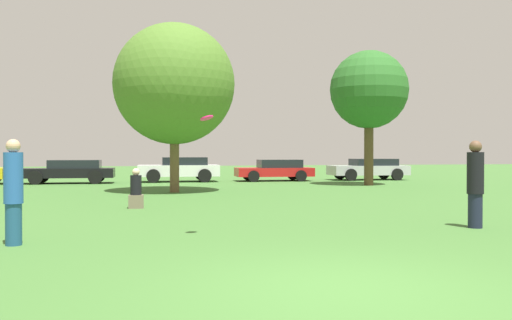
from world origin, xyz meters
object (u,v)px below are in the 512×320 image
Objects in this scene: bystander_sitting at (136,192)px; tree_1 at (174,84)px; frisbee at (207,118)px; parked_car_white at (180,168)px; parked_car_black at (70,171)px; person_thrower at (13,191)px; parked_car_red at (276,170)px; tree_2 at (369,90)px; parked_car_silver at (369,168)px; person_catcher at (475,183)px.

tree_1 is at bearing 75.76° from bystander_sitting.
tree_1 reaches higher than frisbee.
tree_1 is 8.69m from parked_car_white.
person_thrower is at bearing 95.40° from parked_car_black.
parked_car_white is 5.25m from parked_car_red.
person_thrower is at bearing 79.33° from parked_car_white.
tree_2 reaches higher than parked_car_silver.
tree_2 reaches higher than frisbee.
parked_car_red is (6.11, 7.60, -3.62)m from tree_1.
parked_car_white is at bearing 76.20° from person_thrower.
tree_1 is at bearing 34.99° from parked_car_silver.
person_catcher is at bearing 89.50° from parked_car_red.
parked_car_white is at bearing 148.26° from tree_2.
parked_car_silver is at bearing -178.17° from parked_car_red.
bystander_sitting is at bearing 82.21° from parked_car_white.
parked_car_black is (-4.40, 19.24, -1.53)m from frisbee.
parked_car_silver is at bearing 33.01° from tree_1.
parked_car_red is (0.83, 19.21, -0.30)m from person_catcher.
person_catcher is 0.28× the size of tree_2.
tree_2 reaches higher than person_catcher.
parked_car_white is (0.87, 7.90, -3.52)m from tree_1.
person_catcher is 0.42× the size of parked_car_red.
person_catcher is 19.23m from parked_car_red.
person_thrower is 3.49m from frisbee.
parked_car_white is at bearing -173.94° from parked_car_black.
frisbee is (3.25, 0.05, 1.27)m from person_thrower.
tree_1 is at bearing 53.19° from parked_car_red.
bystander_sitting is 14.47m from tree_2.
parked_car_white is (-4.41, 19.51, -0.21)m from person_catcher.
bystander_sitting is 0.17× the size of tree_1.
tree_1 is (0.30, 11.74, 2.06)m from frisbee.
person_catcher is at bearing -106.11° from tree_2.
bystander_sitting is at bearing 105.28° from parked_car_black.
tree_2 is (9.39, 2.63, 0.29)m from tree_1.
tree_1 reaches higher than tree_2.
person_thrower reaches higher than parked_car_black.
tree_2 is at bearing -107.25° from person_catcher.
bystander_sitting is 7.23m from tree_1.
tree_2 reaches higher than person_thrower.
parked_car_silver is at bearing 50.69° from person_thrower.
bystander_sitting is at bearing -104.24° from tree_1.
tree_2 is (9.69, 14.37, 2.35)m from frisbee.
frisbee is 0.23× the size of bystander_sitting.
parked_car_black is 1.06× the size of parked_car_white.
parked_car_silver is (6.40, 19.20, -0.26)m from person_catcher.
tree_1 is at bearing -66.70° from person_catcher.
person_thrower is 20.18m from parked_car_white.
tree_2 is 10.72m from parked_car_white.
tree_2 is (12.94, 14.42, 3.62)m from person_thrower.
frisbee is 22.78m from parked_car_silver.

